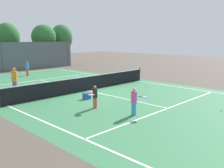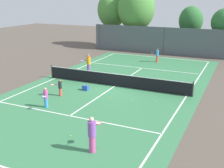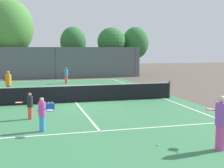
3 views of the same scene
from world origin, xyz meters
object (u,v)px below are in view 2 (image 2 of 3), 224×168
at_px(tennis_ball_9, 135,78).
at_px(tennis_ball_10, 96,77).
at_px(player_1, 157,55).
at_px(tennis_ball_5, 115,83).
at_px(tennis_ball_0, 133,100).
at_px(player_2, 92,134).
at_px(tennis_ball_3, 182,91).
at_px(tennis_ball_8, 156,102).
at_px(player_0, 88,63).
at_px(tennis_ball_1, 109,98).
at_px(ball_crate, 85,88).
at_px(tennis_ball_4, 63,81).
at_px(tennis_ball_7, 126,97).
at_px(player_3, 60,87).
at_px(tennis_ball_2, 70,136).
at_px(tennis_ball_13, 82,79).
at_px(tennis_ball_6, 139,84).
at_px(player_4, 46,97).
at_px(tennis_ball_12, 100,96).
at_px(tennis_ball_11, 113,87).

relative_size(tennis_ball_9, tennis_ball_10, 1.00).
xyz_separation_m(player_1, tennis_ball_5, (-0.89, -8.80, -0.71)).
bearing_deg(tennis_ball_0, player_2, -83.87).
relative_size(tennis_ball_3, tennis_ball_8, 1.00).
xyz_separation_m(player_0, tennis_ball_8, (7.74, -4.76, -0.84)).
bearing_deg(tennis_ball_10, tennis_ball_3, -5.97).
xyz_separation_m(tennis_ball_1, tennis_ball_8, (3.13, 0.57, 0.00)).
distance_m(ball_crate, tennis_ball_4, 3.17).
height_order(tennis_ball_5, tennis_ball_7, same).
distance_m(tennis_ball_3, tennis_ball_7, 4.38).
bearing_deg(ball_crate, player_3, -118.66).
bearing_deg(player_0, ball_crate, -63.35).
relative_size(tennis_ball_1, tennis_ball_2, 1.00).
bearing_deg(tennis_ball_4, player_2, -49.35).
distance_m(tennis_ball_3, tennis_ball_5, 5.39).
distance_m(tennis_ball_10, tennis_ball_13, 1.28).
bearing_deg(tennis_ball_0, tennis_ball_6, 103.08).
height_order(tennis_ball_5, tennis_ball_10, same).
height_order(tennis_ball_6, tennis_ball_9, same).
bearing_deg(ball_crate, tennis_ball_6, 45.15).
xyz_separation_m(player_1, player_3, (-3.09, -13.22, -0.13)).
xyz_separation_m(player_2, tennis_ball_5, (-3.48, 10.13, -0.84)).
height_order(tennis_ball_2, tennis_ball_4, same).
relative_size(tennis_ball_1, tennis_ball_6, 1.00).
bearing_deg(tennis_ball_0, tennis_ball_8, 10.02).
bearing_deg(ball_crate, tennis_ball_3, 21.97).
relative_size(player_4, tennis_ball_12, 19.70).
bearing_deg(player_3, player_2, -45.15).
relative_size(player_0, tennis_ball_6, 25.69).
height_order(player_3, tennis_ball_11, player_3).
bearing_deg(tennis_ball_13, tennis_ball_12, -43.47).
height_order(player_2, tennis_ball_8, player_2).
height_order(player_0, ball_crate, player_0).
relative_size(player_2, tennis_ball_11, 25.66).
bearing_deg(tennis_ball_1, tennis_ball_9, 90.97).
distance_m(player_1, tennis_ball_13, 9.74).
bearing_deg(tennis_ball_5, tennis_ball_1, -71.65).
distance_m(tennis_ball_2, tennis_ball_5, 9.45).
bearing_deg(player_4, ball_crate, 82.67).
relative_size(ball_crate, tennis_ball_0, 6.53).
bearing_deg(tennis_ball_8, tennis_ball_10, 150.12).
bearing_deg(tennis_ball_12, tennis_ball_13, 136.53).
distance_m(player_4, tennis_ball_2, 4.45).
bearing_deg(player_1, tennis_ball_0, -81.22).
xyz_separation_m(tennis_ball_4, tennis_ball_6, (5.99, 1.83, 0.00)).
xyz_separation_m(tennis_ball_3, tennis_ball_7, (-3.23, -2.96, 0.00)).
height_order(tennis_ball_0, tennis_ball_6, same).
bearing_deg(tennis_ball_5, tennis_ball_6, 15.39).
relative_size(tennis_ball_4, tennis_ball_13, 1.00).
height_order(player_1, tennis_ball_8, player_1).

